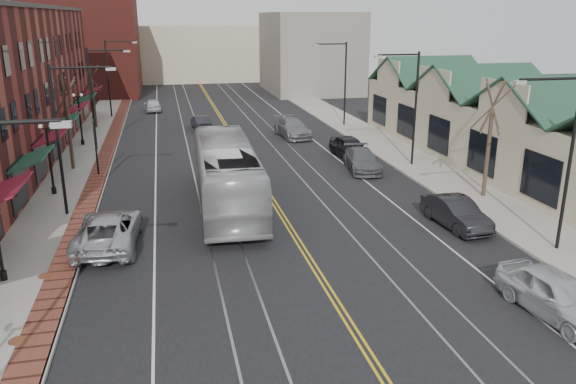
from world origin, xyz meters
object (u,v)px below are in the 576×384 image
parked_car_a (556,294)px  parked_car_b (456,213)px  parked_suv (108,230)px  parked_car_d (350,147)px  parked_car_c (362,160)px  transit_bus (227,175)px

parked_car_a → parked_car_b: bearing=77.3°
parked_suv → parked_car_d: bearing=-136.0°
parked_car_c → parked_car_d: parked_car_d is taller
transit_bus → parked_car_b: size_ratio=2.91×
transit_bus → parked_car_c: 11.80m
parked_car_c → parked_car_d: bearing=92.6°
parked_car_b → parked_car_c: bearing=90.4°
parked_car_a → parked_car_d: parked_car_a is taller
parked_car_b → parked_car_c: (-0.93, 11.69, -0.02)m
transit_bus → parked_car_a: 18.13m
transit_bus → parked_car_a: bearing=126.4°
transit_bus → parked_car_a: (10.22, -14.94, -1.05)m
parked_car_d → transit_bus: bearing=-141.9°
parked_car_d → parked_suv: bearing=-143.6°
parked_suv → transit_bus: bearing=-139.1°
parked_car_b → parked_car_d: (-0.59, 15.50, 0.06)m
parked_suv → parked_car_d: parked_suv is taller
parked_car_a → parked_car_d: bearing=82.4°
parked_suv → parked_car_a: (16.39, -10.21, 0.00)m
parked_suv → parked_car_a: size_ratio=1.22×
parked_car_a → parked_car_c: bearing=83.2°
transit_bus → parked_suv: (-6.17, -4.74, -1.05)m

